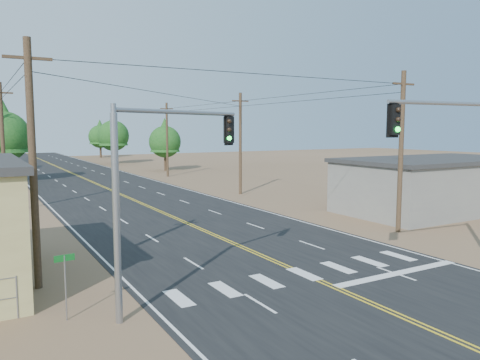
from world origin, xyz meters
TOP-DOWN VIEW (x-y plane):
  - ground at (0.00, 0.00)m, footprint 220.00×220.00m
  - road at (0.00, 30.00)m, footprint 15.00×200.00m
  - building_right at (19.00, 16.00)m, footprint 15.00×8.00m
  - utility_pole_left_near at (-10.50, 12.00)m, footprint 1.80×0.30m
  - utility_pole_left_mid at (-10.50, 32.00)m, footprint 1.80×0.30m
  - utility_pole_right_near at (10.50, 12.00)m, footprint 1.80×0.30m
  - utility_pole_right_mid at (10.50, 32.00)m, footprint 1.80×0.30m
  - utility_pole_right_far at (10.50, 52.00)m, footprint 1.80×0.30m
  - signal_mast_left at (-6.93, 7.57)m, footprint 5.80×2.51m
  - signal_mast_right at (6.02, 4.19)m, footprint 6.84×0.93m
  - street_sign at (-10.08, 8.00)m, footprint 0.68×0.09m
  - tree_left_near at (-9.16, 55.19)m, footprint 6.10×6.10m
  - tree_right_near at (13.46, 60.65)m, footprint 4.92×4.92m
  - tree_right_mid at (10.46, 79.56)m, footprint 5.71×5.71m
  - tree_right_far at (12.90, 100.32)m, footprint 5.20×5.20m

SIDE VIEW (x-z plane):
  - ground at x=0.00m, z-range 0.00..0.00m
  - road at x=0.00m, z-range 0.00..0.02m
  - street_sign at x=-10.08m, z-range 0.39..2.66m
  - building_right at x=19.00m, z-range 0.00..4.00m
  - signal_mast_left at x=-6.93m, z-range 1.30..8.57m
  - tree_right_near at x=13.46m, z-range 0.92..9.12m
  - utility_pole_left_near at x=-10.50m, z-range 0.12..10.12m
  - utility_pole_left_mid at x=-10.50m, z-range 0.12..10.12m
  - utility_pole_right_near at x=10.50m, z-range 0.12..10.12m
  - utility_pole_right_mid at x=10.50m, z-range 0.12..10.12m
  - utility_pole_right_far at x=10.50m, z-range 0.12..10.12m
  - signal_mast_right at x=6.02m, z-range 1.40..9.11m
  - tree_right_far at x=12.90m, z-range 0.97..9.63m
  - tree_right_mid at x=10.46m, z-range 1.06..10.58m
  - tree_left_near at x=-9.16m, z-range 1.14..11.30m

